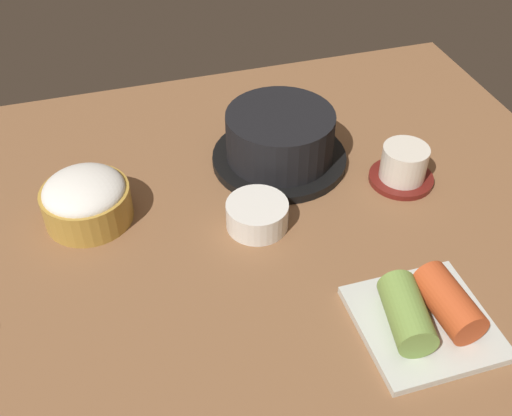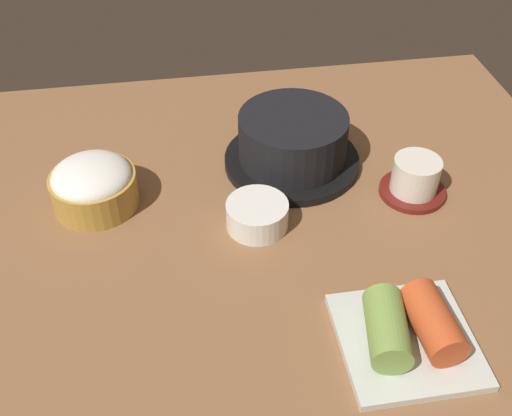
# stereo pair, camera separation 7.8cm
# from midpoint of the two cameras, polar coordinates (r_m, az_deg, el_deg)

# --- Properties ---
(dining_table) EXTENTS (1.00, 0.76, 0.02)m
(dining_table) POSITION_cam_midpoint_polar(r_m,az_deg,el_deg) (0.82, 1.12, -1.44)
(dining_table) COLOR brown
(dining_table) RESTS_ON ground
(stone_pot) EXTENTS (0.20, 0.20, 0.08)m
(stone_pot) POSITION_cam_midpoint_polar(r_m,az_deg,el_deg) (0.88, 5.98, 6.08)
(stone_pot) COLOR black
(stone_pot) RESTS_ON dining_table
(rice_bowl) EXTENTS (0.11, 0.11, 0.07)m
(rice_bowl) POSITION_cam_midpoint_polar(r_m,az_deg,el_deg) (0.83, -12.36, 2.06)
(rice_bowl) COLOR #B78C38
(rice_bowl) RESTS_ON dining_table
(tea_cup_with_saucer) EXTENTS (0.09, 0.09, 0.06)m
(tea_cup_with_saucer) POSITION_cam_midpoint_polar(r_m,az_deg,el_deg) (0.87, 17.11, 2.54)
(tea_cup_with_saucer) COLOR maroon
(tea_cup_with_saucer) RESTS_ON dining_table
(banchan_cup_center) EXTENTS (0.08, 0.08, 0.04)m
(banchan_cup_center) POSITION_cam_midpoint_polar(r_m,az_deg,el_deg) (0.79, 2.94, -0.71)
(banchan_cup_center) COLOR white
(banchan_cup_center) RESTS_ON dining_table
(kimchi_plate) EXTENTS (0.14, 0.14, 0.05)m
(kimchi_plate) POSITION_cam_midpoint_polar(r_m,az_deg,el_deg) (0.69, 17.27, -11.08)
(kimchi_plate) COLOR silver
(kimchi_plate) RESTS_ON dining_table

